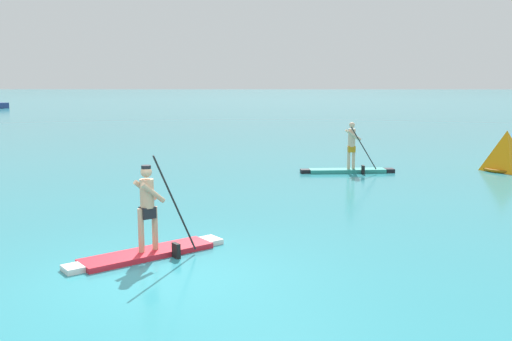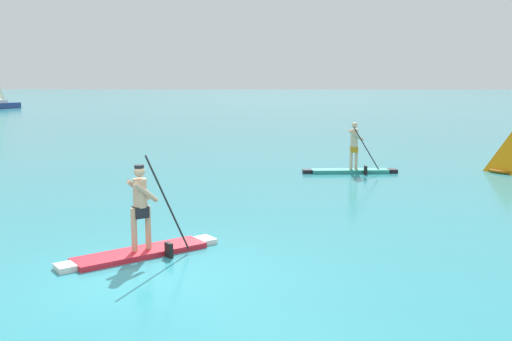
# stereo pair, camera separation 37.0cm
# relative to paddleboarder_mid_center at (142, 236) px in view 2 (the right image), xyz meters

# --- Properties ---
(ground) EXTENTS (440.00, 440.00, 0.00)m
(ground) POSITION_rel_paddleboarder_mid_center_xyz_m (0.43, -1.06, -0.37)
(ground) COLOR teal
(paddleboarder_mid_center) EXTENTS (2.75, 2.33, 2.02)m
(paddleboarder_mid_center) POSITION_rel_paddleboarder_mid_center_xyz_m (0.00, 0.00, 0.00)
(paddleboarder_mid_center) COLOR red
(paddleboarder_mid_center) RESTS_ON ground
(paddleboarder_far_right) EXTENTS (3.44, 0.84, 1.83)m
(paddleboarder_far_right) POSITION_rel_paddleboarder_mid_center_xyz_m (5.22, 9.91, -0.00)
(paddleboarder_far_right) COLOR teal
(paddleboarder_far_right) RESTS_ON ground
(race_marker_buoy) EXTENTS (1.57, 1.57, 1.49)m
(race_marker_buoy) POSITION_rel_paddleboarder_mid_center_xyz_m (11.04, 10.42, 0.31)
(race_marker_buoy) COLOR orange
(race_marker_buoy) RESTS_ON ground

